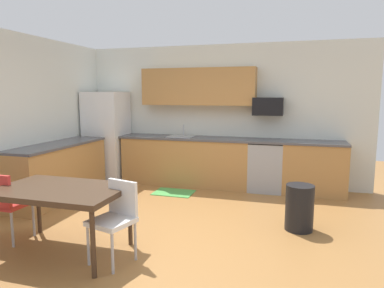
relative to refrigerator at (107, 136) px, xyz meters
name	(u,v)px	position (x,y,z in m)	size (l,w,h in m)	color
ground_plane	(170,230)	(2.18, -2.22, -0.90)	(12.00, 12.00, 0.00)	#9E6B38
wall_back	(216,115)	(2.18, 0.43, 0.45)	(5.80, 0.10, 2.70)	silver
cabinet_run_back	(186,162)	(1.67, 0.08, -0.45)	(2.48, 0.60, 0.90)	#AD7A42
cabinet_run_back_right	(314,169)	(4.04, 0.08, -0.45)	(1.07, 0.60, 0.90)	#AD7A42
cabinet_run_left	(58,172)	(-0.12, -1.42, -0.45)	(0.60, 2.00, 0.90)	#AD7A42
countertop_back	(211,139)	(2.18, 0.08, 0.02)	(4.80, 0.64, 0.04)	#4C4C51
countertop_left	(57,145)	(-0.12, -1.42, 0.02)	(0.64, 2.00, 0.04)	#4C4C51
upper_cabinets_back	(198,87)	(1.88, 0.21, 1.00)	(2.20, 0.34, 0.70)	#AD7A42
refrigerator	(107,136)	(0.00, 0.00, 0.00)	(0.76, 0.70, 1.80)	white
oven_range	(266,166)	(3.21, 0.08, -0.45)	(0.60, 0.60, 0.91)	#999BA0
microwave	(268,106)	(3.21, 0.18, 0.64)	(0.54, 0.36, 0.32)	black
sink_basin	(181,140)	(1.57, 0.08, -0.02)	(0.48, 0.40, 0.14)	#A5A8AD
sink_faucet	(184,131)	(1.57, 0.26, 0.14)	(0.02, 0.02, 0.24)	#B2B5BA
dining_table	(60,193)	(1.24, -3.14, -0.22)	(1.40, 0.90, 0.74)	#422D1E
chair_near_table	(116,214)	(1.91, -3.14, -0.40)	(0.49, 0.49, 0.85)	white
chair_far_side	(5,201)	(0.43, -3.10, -0.40)	(0.40, 0.40, 0.85)	red
trash_bin	(299,208)	(3.78, -1.72, -0.60)	(0.36, 0.36, 0.60)	black
floor_mat	(174,192)	(1.65, -0.57, -0.90)	(0.70, 0.50, 0.01)	#4CA54C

